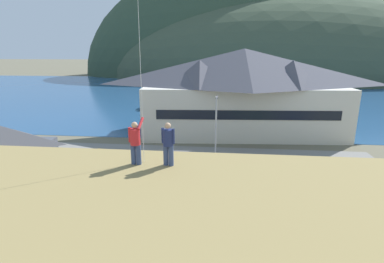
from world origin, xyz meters
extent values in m
plane|color=#66604C|center=(0.00, 0.00, 0.00)|extent=(600.00, 600.00, 0.00)
cube|color=gray|center=(0.00, 5.00, 0.05)|extent=(40.00, 20.00, 0.10)
cube|color=navy|center=(0.00, 60.00, 0.01)|extent=(360.00, 84.00, 0.03)
ellipsoid|color=#334733|center=(7.92, 112.12, 0.00)|extent=(125.34, 50.83, 88.69)
ellipsoid|color=#3D4C38|center=(31.93, 108.53, 0.00)|extent=(147.37, 75.80, 60.79)
ellipsoid|color=#3D4C38|center=(67.13, 113.45, 0.00)|extent=(92.57, 71.46, 53.50)
cube|color=beige|center=(6.90, 21.85, 3.21)|extent=(25.72, 11.81, 6.42)
cube|color=black|center=(7.25, 16.76, 3.53)|extent=(21.28, 1.54, 1.10)
pyramid|color=#4C4C56|center=(6.90, 21.85, 8.70)|extent=(27.29, 12.92, 4.55)
pyramid|color=#4C4C56|center=(1.39, 19.70, 8.03)|extent=(5.93, 5.93, 3.18)
pyramid|color=#4C4C56|center=(12.65, 20.47, 8.03)|extent=(5.93, 5.93, 3.18)
cube|color=#474C56|center=(-12.99, 3.41, 1.82)|extent=(7.13, 4.94, 3.64)
pyramid|color=#47474C|center=(-12.99, 3.41, 4.40)|extent=(7.71, 5.42, 1.53)
cube|color=beige|center=(-3.03, 23.65, 1.60)|extent=(5.43, 3.78, 3.20)
pyramid|color=#47474C|center=(-3.03, 23.65, 3.84)|extent=(5.86, 4.16, 1.27)
cube|color=black|center=(-3.09, 21.81, 1.12)|extent=(1.10, 0.09, 2.24)
cube|color=#70604C|center=(-5.71, 35.53, 0.35)|extent=(3.20, 15.25, 0.70)
cube|color=#23564C|center=(-9.28, 38.47, 0.45)|extent=(2.65, 7.63, 0.90)
cube|color=#33665B|center=(-9.28, 38.47, 0.98)|extent=(2.57, 7.40, 0.16)
cube|color=silver|center=(-9.26, 37.90, 1.61)|extent=(1.76, 2.32, 1.10)
cube|color=navy|center=(16.54, 6.13, 0.82)|extent=(4.21, 1.83, 0.80)
cube|color=navy|center=(16.69, 6.13, 1.57)|extent=(2.11, 1.61, 0.70)
cube|color=black|center=(16.69, 6.13, 1.54)|extent=(2.15, 1.65, 0.32)
cylinder|color=black|center=(15.16, 7.04, 0.42)|extent=(0.64, 0.22, 0.64)
cylinder|color=black|center=(15.18, 5.20, 0.42)|extent=(0.64, 0.22, 0.64)
cylinder|color=black|center=(17.89, 7.06, 0.42)|extent=(0.64, 0.22, 0.64)
cube|color=slate|center=(0.33, 7.47, 0.82)|extent=(4.25, 1.91, 0.80)
cube|color=#5B5B5F|center=(0.48, 7.47, 1.57)|extent=(2.14, 1.66, 0.70)
cube|color=black|center=(0.48, 7.47, 1.54)|extent=(2.19, 1.69, 0.32)
cylinder|color=black|center=(-1.06, 8.35, 0.42)|extent=(0.65, 0.24, 0.64)
cylinder|color=black|center=(-1.01, 6.51, 0.42)|extent=(0.65, 0.24, 0.64)
cylinder|color=black|center=(1.67, 8.42, 0.42)|extent=(0.65, 0.24, 0.64)
cylinder|color=black|center=(1.72, 6.59, 0.42)|extent=(0.65, 0.24, 0.64)
cube|color=navy|center=(-5.45, 0.14, 0.82)|extent=(4.29, 2.02, 0.80)
cube|color=navy|center=(-5.30, 0.13, 1.57)|extent=(2.18, 1.71, 0.70)
cube|color=black|center=(-5.30, 0.13, 1.54)|extent=(2.23, 1.74, 0.32)
cylinder|color=black|center=(-6.76, 1.13, 0.42)|extent=(0.65, 0.25, 0.64)
cylinder|color=black|center=(-6.86, -0.70, 0.42)|extent=(0.65, 0.25, 0.64)
cylinder|color=black|center=(-4.03, 0.98, 0.42)|extent=(0.65, 0.25, 0.64)
cylinder|color=black|center=(-4.13, -0.85, 0.42)|extent=(0.65, 0.25, 0.64)
cube|color=slate|center=(13.80, 1.51, 0.82)|extent=(4.25, 1.92, 0.80)
cube|color=#5B5B5F|center=(13.95, 1.51, 1.57)|extent=(2.14, 1.66, 0.70)
cube|color=black|center=(13.95, 1.51, 1.54)|extent=(2.19, 1.69, 0.32)
cylinder|color=black|center=(12.41, 2.39, 0.42)|extent=(0.65, 0.24, 0.64)
cylinder|color=black|center=(12.47, 0.55, 0.42)|extent=(0.65, 0.24, 0.64)
cylinder|color=black|center=(15.14, 2.46, 0.42)|extent=(0.65, 0.24, 0.64)
cube|color=#236633|center=(11.29, 5.53, 0.82)|extent=(4.31, 2.07, 0.80)
cube|color=#1E562B|center=(11.44, 5.54, 1.57)|extent=(2.20, 1.73, 0.70)
cube|color=black|center=(11.44, 5.54, 1.54)|extent=(2.24, 1.77, 0.32)
cylinder|color=black|center=(9.87, 6.36, 0.42)|extent=(0.65, 0.26, 0.64)
cylinder|color=black|center=(9.99, 4.53, 0.42)|extent=(0.65, 0.26, 0.64)
cylinder|color=black|center=(12.59, 6.54, 0.42)|extent=(0.65, 0.26, 0.64)
cylinder|color=black|center=(12.71, 4.70, 0.42)|extent=(0.65, 0.26, 0.64)
cube|color=slate|center=(3.36, 0.92, 0.82)|extent=(4.35, 2.18, 0.80)
cube|color=#5B5B5F|center=(3.21, 0.90, 1.57)|extent=(2.24, 1.79, 0.70)
cube|color=black|center=(3.21, 0.90, 1.54)|extent=(2.28, 1.82, 0.32)
cylinder|color=black|center=(4.80, 0.13, 0.42)|extent=(0.66, 0.28, 0.64)
cylinder|color=black|center=(4.63, 1.96, 0.42)|extent=(0.66, 0.28, 0.64)
cylinder|color=black|center=(2.09, -0.12, 0.42)|extent=(0.66, 0.28, 0.64)
cylinder|color=black|center=(1.92, 1.70, 0.42)|extent=(0.66, 0.28, 0.64)
cube|color=black|center=(5.79, 6.79, 0.82)|extent=(4.30, 2.05, 0.80)
cube|color=black|center=(5.94, 6.80, 1.57)|extent=(2.19, 1.72, 0.70)
cube|color=black|center=(5.94, 6.80, 1.54)|extent=(2.24, 1.76, 0.32)
cylinder|color=black|center=(4.37, 7.62, 0.42)|extent=(0.65, 0.26, 0.64)
cylinder|color=black|center=(4.48, 5.79, 0.42)|extent=(0.65, 0.26, 0.64)
cylinder|color=black|center=(7.09, 7.79, 0.42)|extent=(0.65, 0.26, 0.64)
cylinder|color=black|center=(7.21, 5.95, 0.42)|extent=(0.65, 0.26, 0.64)
cube|color=#B28923|center=(-6.10, 7.16, 0.82)|extent=(4.34, 2.17, 0.80)
cube|color=olive|center=(-6.25, 7.17, 1.57)|extent=(2.23, 1.78, 0.70)
cube|color=black|center=(-6.25, 7.17, 1.54)|extent=(2.28, 1.82, 0.32)
cylinder|color=black|center=(-4.82, 6.12, 0.42)|extent=(0.66, 0.28, 0.64)
cylinder|color=black|center=(-4.66, 7.95, 0.42)|extent=(0.66, 0.28, 0.64)
cylinder|color=black|center=(-7.54, 6.37, 0.42)|extent=(0.66, 0.28, 0.64)
cylinder|color=black|center=(-7.38, 8.19, 0.42)|extent=(0.66, 0.28, 0.64)
cube|color=#236633|center=(8.78, 0.78, 0.82)|extent=(4.28, 2.00, 0.80)
cube|color=#1E562B|center=(8.63, 0.77, 1.57)|extent=(2.17, 1.70, 0.70)
cube|color=black|center=(8.63, 0.77, 1.54)|extent=(2.22, 1.73, 0.32)
cylinder|color=black|center=(10.19, -0.07, 0.42)|extent=(0.65, 0.25, 0.64)
cylinder|color=black|center=(10.10, 1.76, 0.42)|extent=(0.65, 0.25, 0.64)
cylinder|color=black|center=(7.46, -0.20, 0.42)|extent=(0.65, 0.25, 0.64)
cylinder|color=black|center=(7.38, 1.63, 0.42)|extent=(0.65, 0.25, 0.64)
cylinder|color=#ADADB2|center=(3.70, 10.50, 3.33)|extent=(0.16, 0.16, 6.45)
cube|color=#4C4C51|center=(3.70, 10.85, 6.45)|extent=(0.24, 0.70, 0.20)
cylinder|color=#384770|center=(0.77, -6.54, 6.87)|extent=(0.20, 0.20, 0.82)
cylinder|color=#384770|center=(0.99, -6.56, 6.87)|extent=(0.20, 0.20, 0.82)
cylinder|color=red|center=(0.88, -6.55, 7.60)|extent=(0.40, 0.40, 0.64)
sphere|color=tan|center=(0.88, -6.55, 8.08)|extent=(0.24, 0.24, 0.24)
cylinder|color=red|center=(1.08, -6.39, 8.10)|extent=(0.17, 0.56, 0.43)
cylinder|color=red|center=(0.66, -6.52, 7.67)|extent=(0.11, 0.11, 0.60)
cylinder|color=#384770|center=(2.08, -6.51, 6.87)|extent=(0.20, 0.20, 0.82)
cylinder|color=#384770|center=(2.30, -6.55, 6.87)|extent=(0.20, 0.20, 0.82)
cylinder|color=navy|center=(2.19, -6.53, 7.60)|extent=(0.40, 0.40, 0.64)
sphere|color=tan|center=(2.19, -6.53, 8.08)|extent=(0.24, 0.24, 0.24)
cylinder|color=navy|center=(1.97, -6.49, 7.67)|extent=(0.11, 0.11, 0.60)
cylinder|color=navy|center=(2.40, -6.58, 7.67)|extent=(0.11, 0.11, 0.60)
cylinder|color=silver|center=(0.79, -4.90, 12.45)|extent=(0.72, 2.82, 11.99)
camera|label=1|loc=(4.24, -17.48, 10.92)|focal=28.00mm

